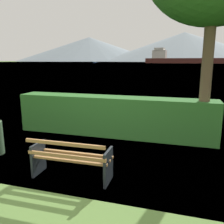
% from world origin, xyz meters
% --- Properties ---
extents(ground_plane, '(1400.00, 1400.00, 0.00)m').
position_xyz_m(ground_plane, '(0.00, 0.00, 0.00)').
color(ground_plane, '#567A38').
extents(water_surface, '(620.00, 620.00, 0.00)m').
position_xyz_m(water_surface, '(0.00, 309.35, 0.00)').
color(water_surface, '#7A99A8').
rests_on(water_surface, ground_plane).
extents(park_bench, '(1.63, 0.59, 0.87)m').
position_xyz_m(park_bench, '(0.00, -0.06, 0.42)').
color(park_bench, '#A0703F').
rests_on(park_bench, ground_plane).
extents(hedge_row, '(6.29, 0.78, 1.25)m').
position_xyz_m(hedge_row, '(0.00, 2.99, 0.62)').
color(hedge_row, '#2D6B28').
rests_on(hedge_row, ground_plane).
extents(cargo_ship_large, '(63.60, 15.30, 12.95)m').
position_xyz_m(cargo_ship_large, '(-3.43, 208.24, 3.62)').
color(cargo_ship_large, '#471E19').
rests_on(cargo_ship_large, water_surface).
extents(fishing_boat_near, '(4.05, 3.64, 1.18)m').
position_xyz_m(fishing_boat_near, '(-82.87, 223.09, 0.43)').
color(fishing_boat_near, '#335693').
rests_on(fishing_boat_near, water_surface).
extents(distant_hills, '(849.84, 426.23, 66.10)m').
position_xyz_m(distant_hills, '(6.02, 565.07, 31.74)').
color(distant_hills, gray).
rests_on(distant_hills, ground_plane).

